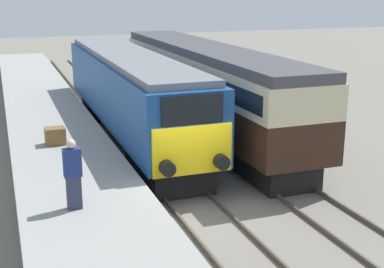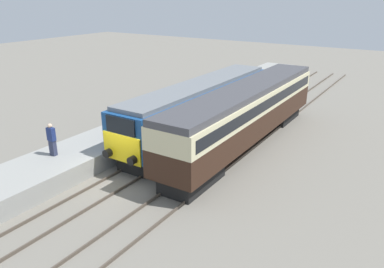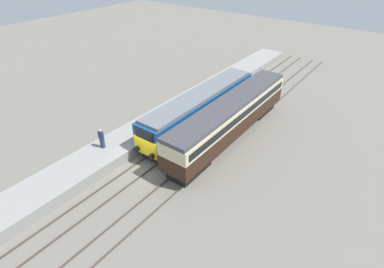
% 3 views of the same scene
% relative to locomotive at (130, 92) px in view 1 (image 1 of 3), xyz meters
% --- Properties ---
extents(ground_plane, '(120.00, 120.00, 0.00)m').
position_rel_locomotive_xyz_m(ground_plane, '(0.00, -8.27, -2.10)').
color(ground_plane, slate).
extents(platform_left, '(3.50, 50.00, 1.02)m').
position_rel_locomotive_xyz_m(platform_left, '(-3.30, -0.27, -1.59)').
color(platform_left, gray).
rests_on(platform_left, ground_plane).
extents(rails_near_track, '(1.51, 60.00, 0.14)m').
position_rel_locomotive_xyz_m(rails_near_track, '(0.00, -3.27, -2.03)').
color(rails_near_track, '#4C4238').
rests_on(rails_near_track, ground_plane).
extents(rails_far_track, '(1.50, 60.00, 0.14)m').
position_rel_locomotive_xyz_m(rails_far_track, '(3.40, -3.27, -2.03)').
color(rails_far_track, '#4C4238').
rests_on(rails_far_track, ground_plane).
extents(locomotive, '(2.70, 15.94, 3.70)m').
position_rel_locomotive_xyz_m(locomotive, '(0.00, 0.00, 0.00)').
color(locomotive, black).
rests_on(locomotive, ground_plane).
extents(passenger_carriage, '(2.75, 17.06, 3.91)m').
position_rel_locomotive_xyz_m(passenger_carriage, '(3.40, -0.01, 0.27)').
color(passenger_carriage, black).
rests_on(passenger_carriage, ground_plane).
extents(person_on_platform, '(0.44, 0.26, 1.80)m').
position_rel_locomotive_xyz_m(person_on_platform, '(-3.67, -9.19, -0.18)').
color(person_on_platform, '#2D334C').
rests_on(person_on_platform, platform_left).
extents(luggage_crate, '(0.70, 0.56, 0.60)m').
position_rel_locomotive_xyz_m(luggage_crate, '(-3.50, -3.24, -0.78)').
color(luggage_crate, brown).
rests_on(luggage_crate, platform_left).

